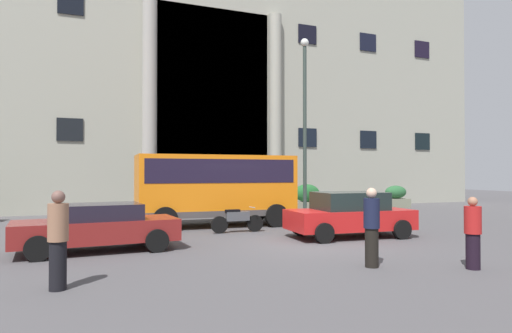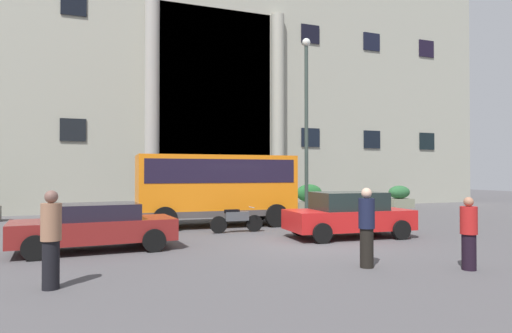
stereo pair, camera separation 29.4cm
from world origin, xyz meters
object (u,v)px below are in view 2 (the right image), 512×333
Objects in this scene: pedestrian_child_trailing at (367,227)px; pedestrian_man_red_shirt at (51,239)px; parked_coupe_end at (348,215)px; pedestrian_woman_dark_dress at (469,233)px; hedge_planter_entrance_left at (309,198)px; scooter_by_planter at (104,226)px; lamppost_plaza_centre at (306,114)px; motorcycle_far_end at (236,220)px; parked_estate_mid at (95,226)px; bus_stop_sign at (292,186)px; orange_minibus at (216,184)px; hedge_planter_entrance_right at (184,201)px; hedge_planter_far_west at (399,197)px.

pedestrian_man_red_shirt is at bearing 51.58° from pedestrian_child_trailing.
pedestrian_woman_dark_dress is at bearing -88.46° from parked_coupe_end.
hedge_planter_entrance_left reaches higher than scooter_by_planter.
pedestrian_man_red_shirt is (-1.14, -5.78, 0.46)m from scooter_by_planter.
lamppost_plaza_centre reaches higher than hedge_planter_entrance_left.
motorcycle_far_end is at bearing 1.78° from scooter_by_planter.
motorcycle_far_end is 0.22× the size of lamppost_plaza_centre.
motorcycle_far_end is at bearing 20.75° from parked_estate_mid.
lamppost_plaza_centre reaches higher than pedestrian_woman_dark_dress.
parked_estate_mid is at bearing -178.13° from parked_coupe_end.
parked_estate_mid is at bearing -145.47° from bus_stop_sign.
parked_coupe_end is 5.16m from pedestrian_woman_dark_dress.
pedestrian_woman_dark_dress is (7.28, -7.29, 0.34)m from scooter_by_planter.
orange_minibus is 5.19m from scooter_by_planter.
hedge_planter_entrance_left is 15.22m from pedestrian_child_trailing.
parked_estate_mid is (-11.60, -9.52, -0.04)m from hedge_planter_entrance_left.
scooter_by_planter is at bearing -153.28° from bus_stop_sign.
bus_stop_sign reaches higher than hedge_planter_entrance_right.
scooter_by_planter is (-17.30, -7.44, -0.19)m from hedge_planter_far_west.
hedge_planter_entrance_left is 18.35m from pedestrian_man_red_shirt.
parked_coupe_end is (3.41, -9.72, 0.04)m from hedge_planter_entrance_right.
pedestrian_woman_dark_dress is at bearing -96.50° from bus_stop_sign.
pedestrian_child_trailing is at bearing -81.06° from orange_minibus.
hedge_planter_far_west reaches higher than scooter_by_planter.
bus_stop_sign reaches higher than hedge_planter_far_west.
parked_coupe_end is at bearing -61.88° from pedestrian_child_trailing.
lamppost_plaza_centre reaches higher than motorcycle_far_end.
hedge_planter_far_west is 14.68m from motorcycle_far_end.
hedge_planter_far_west is 13.68m from parked_coupe_end.
hedge_planter_entrance_right is 0.87× the size of motorcycle_far_end.
parked_coupe_end is at bearing -18.50° from scooter_by_planter.
parked_estate_mid is 2.39× the size of pedestrian_man_red_shirt.
motorcycle_far_end is (4.76, 2.15, -0.22)m from parked_estate_mid.
pedestrian_man_red_shirt reaches higher than pedestrian_child_trailing.
hedge_planter_entrance_right is 14.36m from pedestrian_man_red_shirt.
scooter_by_planter is at bearing 168.48° from parked_coupe_end.
parked_coupe_end is 2.33× the size of pedestrian_child_trailing.
motorcycle_far_end is at bearing -151.09° from hedge_planter_far_west.
parked_coupe_end is at bearing -110.87° from hedge_planter_entrance_left.
pedestrian_child_trailing reaches higher than parked_estate_mid.
lamppost_plaza_centre is at bearing 16.72° from bus_stop_sign.
pedestrian_child_trailing is at bearing -113.55° from parked_coupe_end.
orange_minibus is 3.72× the size of hedge_planter_entrance_right.
pedestrian_woman_dark_dress is at bearing -78.00° from hedge_planter_entrance_right.
scooter_by_planter is 4.47m from motorcycle_far_end.
orange_minibus reaches higher than hedge_planter_entrance_left.
pedestrian_child_trailing is 1.12× the size of pedestrian_woman_dark_dress.
lamppost_plaza_centre reaches higher than parked_coupe_end.
hedge_planter_entrance_left is 1.00× the size of hedge_planter_entrance_right.
pedestrian_child_trailing is (0.88, -6.63, 0.45)m from motorcycle_far_end.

